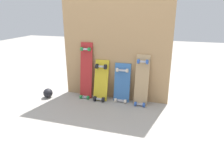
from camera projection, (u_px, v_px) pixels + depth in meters
The scene contains 7 objects.
ground_plane at pixel (113, 99), 2.79m from camera, with size 12.00×12.00×0.00m, color #9E9991.
plywood_wall_panel at pixel (115, 47), 2.63m from camera, with size 1.46×0.04×1.43m, color tan.
skateboard_red at pixel (86, 73), 2.77m from camera, with size 0.17×0.18×0.84m.
skateboard_yellow at pixel (101, 83), 2.72m from camera, with size 0.19×0.21×0.61m.
skateboard_blue at pixel (122, 85), 2.68m from camera, with size 0.22×0.16×0.59m.
skateboard_natural at pixel (142, 83), 2.56m from camera, with size 0.18×0.20×0.72m.
rubber_ball at pixel (48, 93), 2.83m from camera, with size 0.13×0.13×0.13m, color black.
Camera 1 is at (0.71, -2.45, 1.18)m, focal length 32.00 mm.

